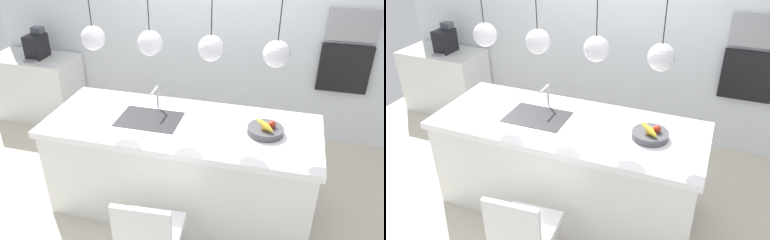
# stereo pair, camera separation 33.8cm
# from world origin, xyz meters

# --- Properties ---
(floor) EXTENTS (6.60, 6.60, 0.00)m
(floor) POSITION_xyz_m (0.00, 0.00, 0.00)
(floor) COLOR beige
(floor) RESTS_ON ground
(back_wall) EXTENTS (6.00, 0.10, 2.60)m
(back_wall) POSITION_xyz_m (0.00, 1.65, 1.30)
(back_wall) COLOR white
(back_wall) RESTS_ON ground
(kitchen_island) EXTENTS (2.44, 0.96, 0.92)m
(kitchen_island) POSITION_xyz_m (0.00, 0.00, 0.46)
(kitchen_island) COLOR white
(kitchen_island) RESTS_ON ground
(sink_basin) EXTENTS (0.56, 0.40, 0.02)m
(sink_basin) POSITION_xyz_m (-0.30, 0.00, 0.92)
(sink_basin) COLOR #2D2D30
(sink_basin) RESTS_ON kitchen_island
(faucet) EXTENTS (0.02, 0.17, 0.22)m
(faucet) POSITION_xyz_m (-0.30, 0.21, 1.07)
(faucet) COLOR silver
(faucet) RESTS_ON kitchen_island
(fruit_bowl) EXTENTS (0.30, 0.30, 0.16)m
(fruit_bowl) POSITION_xyz_m (0.74, 0.01, 0.96)
(fruit_bowl) COLOR #4C4C51
(fruit_bowl) RESTS_ON kitchen_island
(side_counter) EXTENTS (1.10, 0.60, 0.86)m
(side_counter) POSITION_xyz_m (-2.40, 1.28, 0.43)
(side_counter) COLOR white
(side_counter) RESTS_ON ground
(coffee_machine) EXTENTS (0.20, 0.35, 0.38)m
(coffee_machine) POSITION_xyz_m (-2.30, 1.28, 1.02)
(coffee_machine) COLOR black
(coffee_machine) RESTS_ON side_counter
(microwave) EXTENTS (0.54, 0.08, 0.34)m
(microwave) POSITION_xyz_m (1.47, 1.58, 1.48)
(microwave) COLOR #9E9EA3
(microwave) RESTS_ON back_wall
(oven) EXTENTS (0.56, 0.08, 0.56)m
(oven) POSITION_xyz_m (1.47, 1.58, 0.98)
(oven) COLOR black
(oven) RESTS_ON back_wall
(chair_near) EXTENTS (0.48, 0.50, 0.86)m
(chair_near) POSITION_xyz_m (0.01, -0.92, 0.48)
(chair_near) COLOR white
(chair_near) RESTS_ON ground
(pendant_light_left) EXTENTS (0.21, 0.21, 0.81)m
(pendant_light_left) POSITION_xyz_m (-0.76, 0.00, 1.64)
(pendant_light_left) COLOR silver
(pendant_light_center_left) EXTENTS (0.21, 0.21, 0.81)m
(pendant_light_center_left) POSITION_xyz_m (-0.25, 0.00, 1.64)
(pendant_light_center_left) COLOR silver
(pendant_light_center_right) EXTENTS (0.21, 0.21, 0.81)m
(pendant_light_center_right) POSITION_xyz_m (0.25, 0.00, 1.64)
(pendant_light_center_right) COLOR silver
(pendant_light_right) EXTENTS (0.21, 0.21, 0.81)m
(pendant_light_right) POSITION_xyz_m (0.76, 0.00, 1.64)
(pendant_light_right) COLOR silver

